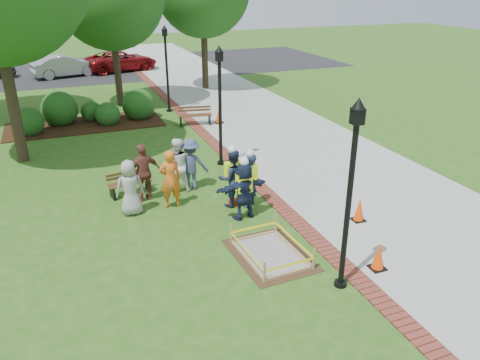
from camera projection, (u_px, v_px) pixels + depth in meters
name	position (u px, v px, depth m)	size (l,w,h in m)	color
ground	(239.00, 233.00, 12.60)	(100.00, 100.00, 0.00)	#285116
sidewalk	(259.00, 119.00, 22.81)	(6.00, 60.00, 0.02)	#9E9E99
brick_edging	(195.00, 126.00, 21.71)	(0.50, 60.00, 0.03)	maroon
mulch_bed	(85.00, 125.00, 21.81)	(7.00, 3.00, 0.05)	#381E0F
parking_lot	(110.00, 68.00, 35.63)	(36.00, 12.00, 0.01)	black
wet_concrete_pad	(270.00, 247.00, 11.50)	(1.81, 2.38, 0.55)	#47331E
bench_near	(130.00, 188.00, 14.77)	(1.40, 0.67, 0.73)	brown
bench_far	(195.00, 119.00, 21.78)	(1.61, 0.80, 0.83)	brown
cone_front	(379.00, 256.00, 10.91)	(0.36, 0.36, 0.72)	black
cone_back	(359.00, 210.00, 13.10)	(0.35, 0.35, 0.70)	black
cone_far	(219.00, 116.00, 22.00)	(0.39, 0.39, 0.77)	black
toolbox	(235.00, 202.00, 14.11)	(0.40, 0.22, 0.20)	#A4240C
lamp_near	(351.00, 184.00, 9.47)	(0.28, 0.28, 4.26)	black
lamp_mid	(220.00, 98.00, 16.30)	(0.28, 0.28, 4.26)	black
lamp_far	(166.00, 62.00, 23.13)	(0.28, 0.28, 4.26)	black
shrub_a	(31.00, 134.00, 20.55)	(1.29, 1.29, 1.29)	#1C4614
shrub_b	(62.00, 124.00, 22.00)	(1.67, 1.67, 1.67)	#1C4614
shrub_c	(109.00, 125.00, 21.93)	(1.14, 1.14, 1.14)	#1C4614
shrub_d	(140.00, 118.00, 22.94)	(1.58, 1.58, 1.58)	#1C4614
shrub_e	(93.00, 120.00, 22.56)	(1.00, 1.00, 1.00)	#1C4614
casual_person_a	(130.00, 188.00, 13.33)	(0.53, 0.35, 1.64)	#989898
casual_person_b	(170.00, 179.00, 13.73)	(0.59, 0.40, 1.78)	orange
casual_person_c	(177.00, 165.00, 14.76)	(0.61, 0.43, 1.77)	white
casual_person_d	(144.00, 173.00, 14.15)	(0.65, 0.49, 1.81)	brown
casual_person_e	(191.00, 164.00, 14.93)	(0.62, 0.48, 1.69)	#3A4765
hivis_worker_a	(244.00, 188.00, 13.07)	(0.58, 0.41, 1.84)	#161C3B
hivis_worker_b	(250.00, 178.00, 13.76)	(0.62, 0.61, 1.80)	#1D2F4B
hivis_worker_c	(232.00, 176.00, 13.77)	(0.57, 0.38, 1.91)	#1B2847
parked_car_b	(67.00, 77.00, 32.57)	(4.90, 2.13, 1.60)	#939498
parked_car_c	(122.00, 71.00, 34.63)	(4.87, 2.12, 1.59)	maroon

